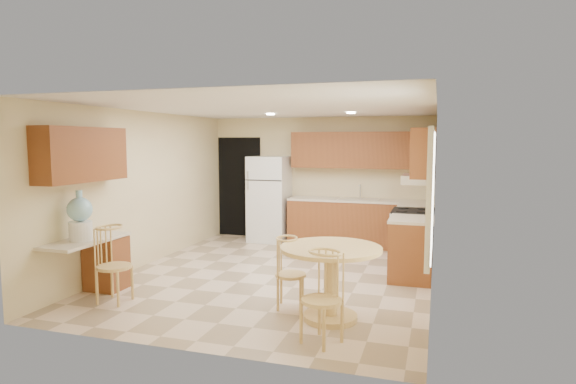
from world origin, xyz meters
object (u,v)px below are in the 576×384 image
(stove, at_px, (412,238))
(chair_table_a, at_px, (289,267))
(dining_table, at_px, (331,272))
(chair_table_b, at_px, (320,291))
(water_crock, at_px, (80,218))
(chair_desk, at_px, (109,258))
(refrigerator, at_px, (269,199))

(stove, xyz_separation_m, chair_table_a, (-1.30, -2.55, 0.05))
(dining_table, height_order, chair_table_b, chair_table_b)
(water_crock, bearing_deg, chair_desk, -6.53)
(chair_table_a, relative_size, water_crock, 1.34)
(chair_desk, relative_size, water_crock, 1.50)
(refrigerator, xyz_separation_m, chair_table_b, (2.17, -4.67, -0.30))
(dining_table, distance_m, chair_table_b, 0.74)
(refrigerator, relative_size, chair_desk, 1.80)
(stove, height_order, chair_table_b, stove)
(chair_table_b, bearing_deg, refrigerator, -39.69)
(water_crock, bearing_deg, dining_table, 4.53)
(chair_desk, bearing_deg, chair_table_b, 79.52)
(dining_table, bearing_deg, chair_table_a, 163.00)
(refrigerator, xyz_separation_m, stove, (2.88, -1.22, -0.39))
(chair_table_a, bearing_deg, refrigerator, -167.05)
(water_crock, bearing_deg, refrigerator, 75.92)
(refrigerator, relative_size, water_crock, 2.69)
(chair_desk, distance_m, water_crock, 0.66)
(stove, xyz_separation_m, dining_table, (-0.75, -2.71, 0.08))
(chair_table_a, relative_size, chair_table_b, 0.93)
(chair_table_a, distance_m, water_crock, 2.71)
(stove, bearing_deg, water_crock, -142.93)
(refrigerator, distance_m, chair_table_b, 5.16)
(chair_table_a, bearing_deg, stove, 143.19)
(chair_desk, bearing_deg, stove, 129.42)
(chair_table_a, xyz_separation_m, chair_table_b, (0.60, -0.91, 0.04))
(chair_table_a, height_order, chair_desk, chair_desk)
(chair_table_b, bearing_deg, chair_desk, 16.45)
(chair_table_a, bearing_deg, chair_desk, -87.47)
(chair_table_b, relative_size, chair_desk, 0.97)
(chair_table_b, height_order, chair_desk, chair_desk)
(refrigerator, relative_size, chair_table_a, 2.01)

